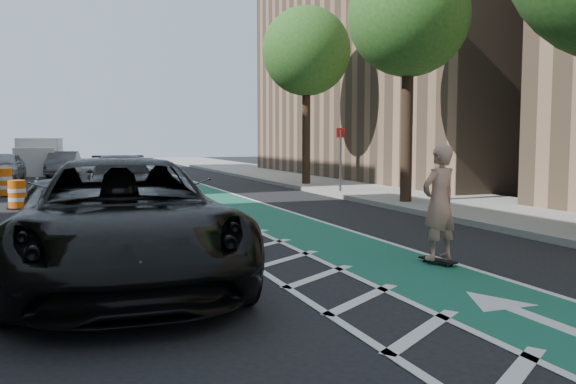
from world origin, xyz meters
name	(u,v)px	position (x,y,z in m)	size (l,w,h in m)	color
ground	(222,285)	(0.00, 0.00, 0.00)	(120.00, 120.00, 0.00)	black
bike_lane	(235,205)	(3.00, 10.00, 0.01)	(2.00, 90.00, 0.01)	#1B604D
buffer_strip	(187,207)	(1.50, 10.00, 0.01)	(1.40, 90.00, 0.01)	silver
sidewalk_right	(414,196)	(9.50, 10.00, 0.07)	(5.00, 90.00, 0.15)	gray
curb_right	(351,198)	(7.05, 10.00, 0.08)	(0.12, 90.00, 0.16)	gray
building_right_far	(444,0)	(17.50, 20.00, 9.50)	(14.00, 22.00, 19.00)	#84664C
tree_r_c	(408,16)	(7.90, 8.00, 5.77)	(4.20, 4.20, 7.90)	#382619
tree_r_d	(307,52)	(7.90, 16.00, 5.77)	(4.20, 4.20, 7.90)	#382619
sign_post	(341,159)	(7.60, 12.00, 1.35)	(0.35, 0.08, 2.47)	#4C4C4C
skateboard	(438,260)	(3.70, 0.13, 0.08)	(0.34, 0.71, 0.09)	black
skateboarder	(439,202)	(3.70, 0.13, 1.04)	(0.69, 0.45, 1.89)	tan
suv_near	(122,220)	(-1.28, 0.79, 0.90)	(2.97, 6.45, 1.79)	black
suv_far	(121,179)	(-0.23, 12.09, 0.77)	(2.16, 5.30, 1.54)	black
car_silver	(3,167)	(-4.65, 24.41, 0.73)	(1.71, 4.26, 1.45)	#949599
car_grey	(63,164)	(-1.87, 27.65, 0.69)	(1.46, 4.20, 1.38)	#58575C
box_truck	(39,158)	(-3.17, 30.37, 0.97)	(2.63, 5.23, 2.11)	silver
barrel_b	(17,195)	(-3.31, 11.39, 0.40)	(0.63, 0.63, 0.86)	orange
barrel_c	(4,183)	(-4.00, 15.81, 0.48)	(0.75, 0.75, 1.02)	#FE630D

